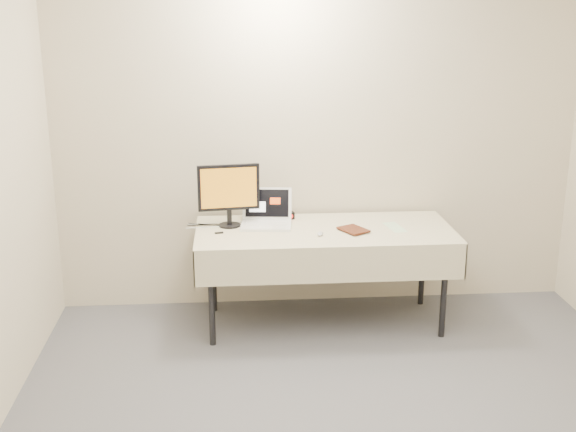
{
  "coord_description": "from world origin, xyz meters",
  "views": [
    {
      "loc": [
        -0.65,
        -2.89,
        2.31
      ],
      "look_at": [
        -0.27,
        1.99,
        0.86
      ],
      "focal_mm": 45.0,
      "sensor_mm": 36.0,
      "label": 1
    }
  ],
  "objects": [
    {
      "name": "back_wall",
      "position": [
        0.0,
        2.5,
        1.35
      ],
      "size": [
        4.0,
        0.1,
        2.7
      ],
      "primitive_type": "cube",
      "color": "beige",
      "rests_on": "ground"
    },
    {
      "name": "book",
      "position": [
        0.13,
        1.94,
        0.84
      ],
      "size": [
        0.14,
        0.09,
        0.21
      ],
      "primitive_type": "imported",
      "rotation": [
        0.0,
        0.0,
        0.5
      ],
      "color": "maroon",
      "rests_on": "table"
    },
    {
      "name": "monitor",
      "position": [
        -0.69,
        2.17,
        1.01
      ],
      "size": [
        0.45,
        0.17,
        0.46
      ],
      "rotation": [
        0.0,
        0.0,
        0.13
      ],
      "color": "black",
      "rests_on": "table"
    },
    {
      "name": "paper_form",
      "position": [
        0.52,
        2.05,
        0.74
      ],
      "size": [
        0.14,
        0.27,
        0.0
      ],
      "primitive_type": "cube",
      "rotation": [
        0.0,
        0.0,
        0.17
      ],
      "color": "#C8EDBC",
      "rests_on": "table"
    },
    {
      "name": "alarm_clock",
      "position": [
        -0.26,
        2.32,
        0.76
      ],
      "size": [
        0.13,
        0.08,
        0.05
      ],
      "rotation": [
        0.0,
        0.0,
        0.2
      ],
      "color": "black",
      "rests_on": "table"
    },
    {
      "name": "table",
      "position": [
        0.0,
        2.05,
        0.68
      ],
      "size": [
        1.86,
        0.81,
        0.74
      ],
      "color": "black",
      "rests_on": "ground"
    },
    {
      "name": "laptop",
      "position": [
        -0.41,
        2.2,
        0.8
      ],
      "size": [
        0.4,
        0.38,
        0.25
      ],
      "rotation": [
        0.0,
        0.0,
        -0.1
      ],
      "color": "white",
      "rests_on": "table"
    },
    {
      "name": "usb_dongle",
      "position": [
        -0.76,
        2.0,
        0.74
      ],
      "size": [
        0.06,
        0.03,
        0.01
      ],
      "primitive_type": "cube",
      "rotation": [
        0.0,
        0.0,
        0.23
      ],
      "color": "black",
      "rests_on": "table"
    },
    {
      "name": "clicker",
      "position": [
        -0.05,
        1.91,
        0.75
      ],
      "size": [
        0.06,
        0.09,
        0.02
      ],
      "primitive_type": "ellipsoid",
      "rotation": [
        0.0,
        0.0,
        -0.26
      ],
      "color": "silver",
      "rests_on": "table"
    }
  ]
}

